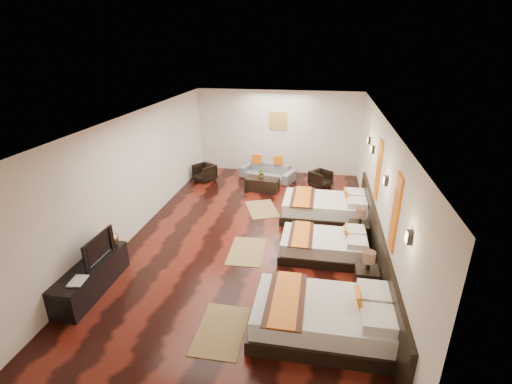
% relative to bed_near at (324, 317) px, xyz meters
% --- Properties ---
extents(floor, '(5.50, 9.50, 0.01)m').
position_rel_bed_near_xyz_m(floor, '(-1.70, 2.92, -0.29)').
color(floor, black).
rests_on(floor, ground).
extents(ceiling, '(5.50, 9.50, 0.01)m').
position_rel_bed_near_xyz_m(ceiling, '(-1.70, 2.92, 2.51)').
color(ceiling, white).
rests_on(ceiling, floor).
extents(back_wall, '(5.50, 0.01, 2.80)m').
position_rel_bed_near_xyz_m(back_wall, '(-1.70, 7.67, 1.11)').
color(back_wall, silver).
rests_on(back_wall, floor).
extents(left_wall, '(0.01, 9.50, 2.80)m').
position_rel_bed_near_xyz_m(left_wall, '(-4.45, 2.92, 1.11)').
color(left_wall, silver).
rests_on(left_wall, floor).
extents(right_wall, '(0.01, 9.50, 2.80)m').
position_rel_bed_near_xyz_m(right_wall, '(1.05, 2.92, 1.11)').
color(right_wall, silver).
rests_on(right_wall, floor).
extents(headboard_panel, '(0.08, 6.60, 0.90)m').
position_rel_bed_near_xyz_m(headboard_panel, '(1.01, 2.12, 0.16)').
color(headboard_panel, black).
rests_on(headboard_panel, floor).
extents(bed_near, '(2.22, 1.39, 0.85)m').
position_rel_bed_near_xyz_m(bed_near, '(0.00, 0.00, 0.00)').
color(bed_near, black).
rests_on(bed_near, floor).
extents(bed_mid, '(1.86, 1.17, 0.71)m').
position_rel_bed_near_xyz_m(bed_mid, '(-0.00, 2.31, -0.05)').
color(bed_mid, black).
rests_on(bed_mid, floor).
extents(bed_far, '(2.20, 1.38, 0.84)m').
position_rel_bed_near_xyz_m(bed_far, '(-0.00, 4.16, -0.00)').
color(bed_far, black).
rests_on(bed_far, floor).
extents(nightstand_a, '(0.42, 0.42, 0.82)m').
position_rel_bed_near_xyz_m(nightstand_a, '(0.75, 1.21, -0.00)').
color(nightstand_a, black).
rests_on(nightstand_a, floor).
extents(nightstand_b, '(0.43, 0.43, 0.85)m').
position_rel_bed_near_xyz_m(nightstand_b, '(0.75, 3.04, 0.01)').
color(nightstand_b, black).
rests_on(nightstand_b, floor).
extents(jute_mat_near, '(0.76, 1.21, 0.01)m').
position_rel_bed_near_xyz_m(jute_mat_near, '(-1.60, -0.25, -0.28)').
color(jute_mat_near, olive).
rests_on(jute_mat_near, floor).
extents(jute_mat_mid, '(0.80, 1.23, 0.01)m').
position_rel_bed_near_xyz_m(jute_mat_mid, '(-1.67, 2.18, -0.28)').
color(jute_mat_mid, olive).
rests_on(jute_mat_mid, floor).
extents(jute_mat_far, '(1.14, 1.39, 0.01)m').
position_rel_bed_near_xyz_m(jute_mat_far, '(-1.70, 4.42, -0.28)').
color(jute_mat_far, olive).
rests_on(jute_mat_far, floor).
extents(tv_console, '(0.50, 1.80, 0.55)m').
position_rel_bed_near_xyz_m(tv_console, '(-4.20, 0.35, -0.01)').
color(tv_console, black).
rests_on(tv_console, floor).
extents(tv, '(0.13, 0.89, 0.51)m').
position_rel_bed_near_xyz_m(tv, '(-4.15, 0.51, 0.52)').
color(tv, black).
rests_on(tv, tv_console).
extents(book, '(0.28, 0.36, 0.03)m').
position_rel_bed_near_xyz_m(book, '(-4.20, -0.17, 0.28)').
color(book, black).
rests_on(book, tv_console).
extents(figurine, '(0.41, 0.41, 0.37)m').
position_rel_bed_near_xyz_m(figurine, '(-4.20, 1.06, 0.45)').
color(figurine, brown).
rests_on(figurine, tv_console).
extents(sofa, '(1.95, 1.28, 0.53)m').
position_rel_bed_near_xyz_m(sofa, '(-1.92, 6.83, -0.02)').
color(sofa, slate).
rests_on(sofa, floor).
extents(armchair_left, '(0.84, 0.84, 0.56)m').
position_rel_bed_near_xyz_m(armchair_left, '(-3.93, 6.32, -0.01)').
color(armchair_left, black).
rests_on(armchair_left, floor).
extents(armchair_right, '(0.81, 0.80, 0.53)m').
position_rel_bed_near_xyz_m(armchair_right, '(-0.17, 6.42, -0.02)').
color(armchair_right, black).
rests_on(armchair_right, floor).
extents(coffee_table, '(1.05, 0.61, 0.40)m').
position_rel_bed_near_xyz_m(coffee_table, '(-1.92, 5.78, -0.09)').
color(coffee_table, black).
rests_on(coffee_table, floor).
extents(table_plant, '(0.31, 0.29, 0.29)m').
position_rel_bed_near_xyz_m(table_plant, '(-1.95, 5.84, 0.25)').
color(table_plant, '#235E1F').
rests_on(table_plant, coffee_table).
extents(orange_panel_a, '(0.04, 0.40, 1.30)m').
position_rel_bed_near_xyz_m(orange_panel_a, '(1.03, 1.02, 1.41)').
color(orange_panel_a, '#D86014').
rests_on(orange_panel_a, right_wall).
extents(orange_panel_b, '(0.04, 0.40, 1.30)m').
position_rel_bed_near_xyz_m(orange_panel_b, '(1.03, 3.22, 1.41)').
color(orange_panel_b, '#D86014').
rests_on(orange_panel_b, right_wall).
extents(sconce_near, '(0.07, 0.12, 0.18)m').
position_rel_bed_near_xyz_m(sconce_near, '(1.01, -0.08, 1.56)').
color(sconce_near, black).
rests_on(sconce_near, right_wall).
extents(sconce_mid, '(0.07, 0.12, 0.18)m').
position_rel_bed_near_xyz_m(sconce_mid, '(1.01, 2.12, 1.56)').
color(sconce_mid, black).
rests_on(sconce_mid, right_wall).
extents(sconce_far, '(0.07, 0.12, 0.18)m').
position_rel_bed_near_xyz_m(sconce_far, '(1.01, 4.32, 1.56)').
color(sconce_far, black).
rests_on(sconce_far, right_wall).
extents(sconce_lounge, '(0.07, 0.12, 0.18)m').
position_rel_bed_near_xyz_m(sconce_lounge, '(1.01, 5.22, 1.56)').
color(sconce_lounge, black).
rests_on(sconce_lounge, right_wall).
extents(gold_artwork, '(0.60, 0.04, 0.60)m').
position_rel_bed_near_xyz_m(gold_artwork, '(-1.70, 7.65, 1.51)').
color(gold_artwork, '#AD873F').
rests_on(gold_artwork, back_wall).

